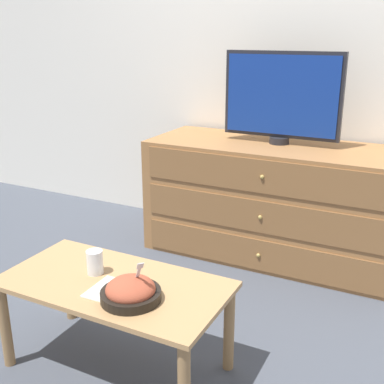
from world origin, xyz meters
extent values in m
plane|color=#474C56|center=(0.00, 0.00, 0.00)|extent=(12.00, 12.00, 0.00)
cube|color=white|center=(0.00, 0.03, 1.30)|extent=(12.00, 0.05, 2.60)
cube|color=#9E6B3D|center=(0.01, -0.32, 0.35)|extent=(1.55, 0.58, 0.70)
cube|color=brown|center=(0.01, -0.61, 0.12)|extent=(1.42, 0.01, 0.19)
sphere|color=tan|center=(0.01, -0.62, 0.12)|extent=(0.02, 0.02, 0.02)
cube|color=brown|center=(0.01, -0.61, 0.35)|extent=(1.42, 0.01, 0.19)
sphere|color=tan|center=(0.01, -0.62, 0.35)|extent=(0.02, 0.02, 0.02)
cube|color=brown|center=(0.01, -0.61, 0.58)|extent=(1.42, 0.01, 0.19)
sphere|color=tan|center=(0.01, -0.62, 0.58)|extent=(0.02, 0.02, 0.02)
cylinder|color=#232328|center=(0.00, -0.29, 0.72)|extent=(0.12, 0.12, 0.04)
cube|color=#232328|center=(0.00, -0.28, 0.98)|extent=(0.69, 0.04, 0.49)
cube|color=navy|center=(0.00, -0.30, 0.98)|extent=(0.65, 0.01, 0.45)
cube|color=tan|center=(-0.24, -1.65, 0.38)|extent=(0.90, 0.46, 0.02)
cylinder|color=#9C7549|center=(-0.65, -1.84, 0.19)|extent=(0.04, 0.04, 0.37)
cylinder|color=#9C7549|center=(-0.65, -1.45, 0.19)|extent=(0.04, 0.04, 0.37)
cylinder|color=#9C7549|center=(0.18, -1.45, 0.19)|extent=(0.04, 0.04, 0.37)
cylinder|color=black|center=(-0.10, -1.73, 0.41)|extent=(0.22, 0.22, 0.04)
ellipsoid|color=#AD4C33|center=(-0.10, -1.73, 0.44)|extent=(0.18, 0.18, 0.09)
cube|color=silver|center=(-0.08, -1.71, 0.49)|extent=(0.08, 0.07, 0.13)
cube|color=silver|center=(-0.05, -1.74, 0.55)|extent=(0.03, 0.03, 0.03)
cylinder|color=beige|center=(-0.34, -1.62, 0.42)|extent=(0.06, 0.06, 0.06)
cylinder|color=white|center=(-0.34, -1.62, 0.44)|extent=(0.07, 0.07, 0.10)
cube|color=silver|center=(-0.19, -1.71, 0.39)|extent=(0.18, 0.18, 0.00)
camera|label=1|loc=(0.79, -3.00, 1.32)|focal=45.00mm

